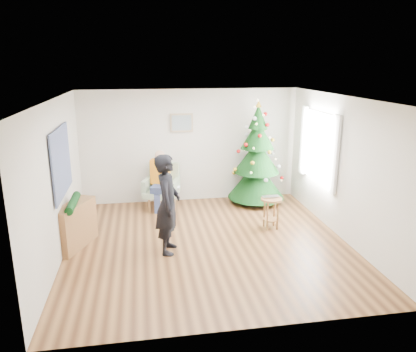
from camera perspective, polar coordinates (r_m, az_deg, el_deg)
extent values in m
plane|color=brown|center=(7.45, -0.01, -9.45)|extent=(5.00, 5.00, 0.00)
plane|color=white|center=(6.77, -0.01, 10.90)|extent=(5.00, 5.00, 0.00)
plane|color=silver|center=(9.41, -2.49, 4.23)|extent=(5.00, 0.00, 5.00)
plane|color=silver|center=(4.69, 5.02, -7.82)|extent=(5.00, 0.00, 5.00)
plane|color=silver|center=(7.05, -20.48, -0.66)|extent=(0.00, 5.00, 5.00)
plane|color=silver|center=(7.79, 18.45, 1.02)|extent=(0.00, 5.00, 5.00)
cube|color=white|center=(8.61, 15.35, 3.97)|extent=(0.04, 1.30, 1.40)
cube|color=white|center=(7.94, 17.36, 2.85)|extent=(0.05, 0.25, 1.50)
cube|color=white|center=(9.27, 13.28, 4.92)|extent=(0.05, 0.25, 1.50)
cylinder|color=#3F2816|center=(9.59, 6.71, -2.76)|extent=(0.10, 0.10, 0.30)
cone|color=black|center=(9.47, 6.79, -0.46)|extent=(1.30, 1.30, 0.85)
cone|color=black|center=(9.33, 6.90, 2.80)|extent=(1.04, 1.04, 0.75)
cone|color=black|center=(9.23, 7.00, 5.83)|extent=(0.76, 0.76, 0.65)
cone|color=black|center=(9.17, 7.08, 8.30)|extent=(0.44, 0.44, 0.55)
cone|color=gold|center=(9.14, 7.14, 10.05)|extent=(0.14, 0.14, 0.14)
cylinder|color=brown|center=(7.98, 8.93, -3.23)|extent=(0.42, 0.42, 0.04)
cylinder|color=brown|center=(8.13, 8.81, -6.01)|extent=(0.31, 0.31, 0.02)
imported|color=silver|center=(7.97, 8.94, -3.00)|extent=(0.35, 0.23, 0.03)
cube|color=#98AF8D|center=(9.11, -6.59, -2.40)|extent=(0.87, 0.84, 0.12)
cube|color=#98AF8D|center=(9.28, -6.12, 0.15)|extent=(0.69, 0.35, 0.60)
cube|color=#98AF8D|center=(9.16, -8.57, -1.32)|extent=(0.28, 0.54, 0.30)
cube|color=#98AF8D|center=(8.97, -4.63, -1.55)|extent=(0.28, 0.54, 0.30)
cube|color=navy|center=(8.99, -6.59, -1.76)|extent=(0.51, 0.52, 0.14)
cube|color=orange|center=(9.11, -6.72, 0.62)|extent=(0.46, 0.34, 0.55)
sphere|color=tan|center=(9.00, -6.79, 2.92)|extent=(0.22, 0.22, 0.22)
imported|color=black|center=(6.88, -5.69, -3.96)|extent=(0.52, 0.70, 1.72)
cube|color=white|center=(6.77, -4.18, -1.68)|extent=(0.06, 0.13, 0.04)
cube|color=brown|center=(7.56, -18.19, -6.61)|extent=(0.67, 1.04, 0.80)
cylinder|color=black|center=(7.41, -18.46, -3.60)|extent=(0.14, 0.90, 0.14)
cube|color=black|center=(7.27, -19.93, 1.90)|extent=(0.03, 1.50, 1.15)
cube|color=tan|center=(9.27, -3.75, 7.49)|extent=(0.52, 0.03, 0.42)
cube|color=gray|center=(9.24, -3.73, 7.47)|extent=(0.44, 0.02, 0.34)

